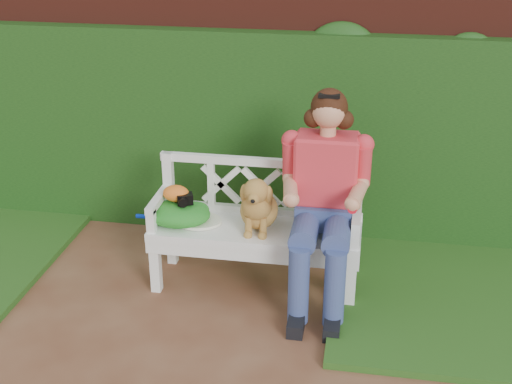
# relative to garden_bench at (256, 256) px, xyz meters

# --- Properties ---
(ground) EXTENTS (60.00, 60.00, 0.00)m
(ground) POSITION_rel_garden_bench_xyz_m (-0.53, -0.80, -0.24)
(ground) COLOR brown
(brick_wall) EXTENTS (10.00, 0.30, 2.20)m
(brick_wall) POSITION_rel_garden_bench_xyz_m (-0.53, 1.10, 0.86)
(brick_wall) COLOR #592017
(brick_wall) RESTS_ON ground
(ivy_hedge) EXTENTS (10.00, 0.18, 1.70)m
(ivy_hedge) POSITION_rel_garden_bench_xyz_m (-0.53, 0.88, 0.61)
(ivy_hedge) COLOR #235218
(ivy_hedge) RESTS_ON ground
(garden_bench) EXTENTS (1.63, 0.75, 0.48)m
(garden_bench) POSITION_rel_garden_bench_xyz_m (0.00, 0.00, 0.00)
(garden_bench) COLOR white
(garden_bench) RESTS_ON ground
(seated_woman) EXTENTS (0.78, 0.96, 1.53)m
(seated_woman) POSITION_rel_garden_bench_xyz_m (0.48, -0.02, 0.53)
(seated_woman) COLOR #E52964
(seated_woman) RESTS_ON ground
(dog) EXTENTS (0.34, 0.43, 0.43)m
(dog) POSITION_rel_garden_bench_xyz_m (0.02, -0.04, 0.46)
(dog) COLOR olive
(dog) RESTS_ON garden_bench
(tennis_racket) EXTENTS (0.68, 0.31, 0.03)m
(tennis_racket) POSITION_rel_garden_bench_xyz_m (-0.46, -0.01, 0.26)
(tennis_racket) COLOR white
(tennis_racket) RESTS_ON garden_bench
(green_bag) EXTENTS (0.56, 0.50, 0.16)m
(green_bag) POSITION_rel_garden_bench_xyz_m (-0.56, -0.04, 0.32)
(green_bag) COLOR #146F16
(green_bag) RESTS_ON garden_bench
(camera_item) EXTENTS (0.13, 0.12, 0.07)m
(camera_item) POSITION_rel_garden_bench_xyz_m (-0.51, -0.04, 0.44)
(camera_item) COLOR black
(camera_item) RESTS_ON green_bag
(baseball_glove) EXTENTS (0.22, 0.18, 0.12)m
(baseball_glove) POSITION_rel_garden_bench_xyz_m (-0.58, -0.01, 0.46)
(baseball_glove) COLOR orange
(baseball_glove) RESTS_ON green_bag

